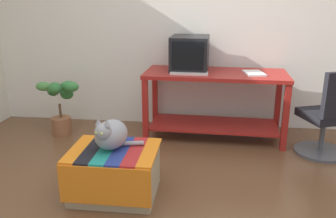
# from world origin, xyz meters

# --- Properties ---
(ground_plane) EXTENTS (14.00, 14.00, 0.00)m
(ground_plane) POSITION_xyz_m (0.00, 0.00, 0.00)
(ground_plane) COLOR brown
(back_wall) EXTENTS (8.00, 0.10, 2.60)m
(back_wall) POSITION_xyz_m (0.00, 2.05, 1.30)
(back_wall) COLOR silver
(back_wall) RESTS_ON ground_plane
(desk) EXTENTS (1.57, 0.70, 0.76)m
(desk) POSITION_xyz_m (0.36, 1.60, 0.52)
(desk) COLOR maroon
(desk) RESTS_ON ground_plane
(tv_monitor) EXTENTS (0.42, 0.50, 0.38)m
(tv_monitor) POSITION_xyz_m (0.07, 1.68, 0.94)
(tv_monitor) COLOR black
(tv_monitor) RESTS_ON desk
(keyboard) EXTENTS (0.40, 0.16, 0.02)m
(keyboard) POSITION_xyz_m (0.08, 1.46, 0.77)
(keyboard) COLOR beige
(keyboard) RESTS_ON desk
(book) EXTENTS (0.24, 0.31, 0.02)m
(book) POSITION_xyz_m (0.77, 1.54, 0.77)
(book) COLOR white
(book) RESTS_ON desk
(ottoman_with_blanket) EXTENTS (0.69, 0.57, 0.40)m
(ottoman_with_blanket) POSITION_xyz_m (-0.43, 0.22, 0.20)
(ottoman_with_blanket) COLOR tan
(ottoman_with_blanket) RESTS_ON ground_plane
(cat) EXTENTS (0.40, 0.36, 0.29)m
(cat) POSITION_xyz_m (-0.45, 0.24, 0.52)
(cat) COLOR gray
(cat) RESTS_ON ottoman_with_blanket
(potted_plant) EXTENTS (0.47, 0.38, 0.65)m
(potted_plant) POSITION_xyz_m (-1.40, 1.48, 0.35)
(potted_plant) COLOR brown
(potted_plant) RESTS_ON ground_plane
(office_chair) EXTENTS (0.54, 0.54, 0.89)m
(office_chair) POSITION_xyz_m (1.48, 1.22, 0.39)
(office_chair) COLOR #4C4C51
(office_chair) RESTS_ON ground_plane
(pen) EXTENTS (0.01, 0.14, 0.01)m
(pen) POSITION_xyz_m (0.85, 1.66, 0.76)
(pen) COLOR #2351B2
(pen) RESTS_ON desk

